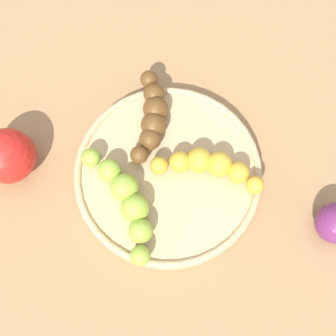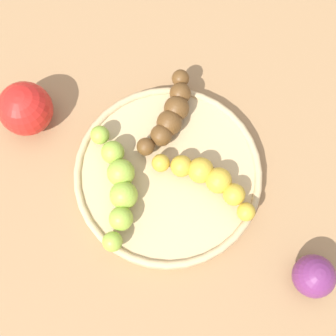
{
  "view_description": "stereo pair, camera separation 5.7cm",
  "coord_description": "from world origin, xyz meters",
  "px_view_note": "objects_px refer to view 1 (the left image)",
  "views": [
    {
      "loc": [
        0.09,
        0.15,
        0.58
      ],
      "look_at": [
        0.0,
        0.0,
        0.04
      ],
      "focal_mm": 48.52,
      "sensor_mm": 36.0,
      "label": 1
    },
    {
      "loc": [
        0.03,
        0.17,
        0.58
      ],
      "look_at": [
        0.0,
        0.0,
        0.04
      ],
      "focal_mm": 48.52,
      "sensor_mm": 36.0,
      "label": 2
    }
  ],
  "objects_px": {
    "apple_red": "(8,156)",
    "plum_purple": "(336,223)",
    "fruit_bowl": "(168,174)",
    "banana_green": "(126,200)",
    "banana_spotted": "(209,166)",
    "banana_overripe": "(152,117)"
  },
  "relations": [
    {
      "from": "apple_red",
      "to": "plum_purple",
      "type": "bearing_deg",
      "value": 138.25
    },
    {
      "from": "fruit_bowl",
      "to": "banana_green",
      "type": "relative_size",
      "value": 1.5
    },
    {
      "from": "banana_green",
      "to": "banana_spotted",
      "type": "height_order",
      "value": "banana_green"
    },
    {
      "from": "banana_green",
      "to": "banana_spotted",
      "type": "xyz_separation_m",
      "value": [
        -0.11,
        0.01,
        -0.0
      ]
    },
    {
      "from": "banana_spotted",
      "to": "apple_red",
      "type": "relative_size",
      "value": 1.59
    },
    {
      "from": "fruit_bowl",
      "to": "banana_overripe",
      "type": "relative_size",
      "value": 2.21
    },
    {
      "from": "banana_overripe",
      "to": "apple_red",
      "type": "relative_size",
      "value": 1.55
    },
    {
      "from": "fruit_bowl",
      "to": "plum_purple",
      "type": "relative_size",
      "value": 4.74
    },
    {
      "from": "fruit_bowl",
      "to": "banana_spotted",
      "type": "xyz_separation_m",
      "value": [
        -0.05,
        0.02,
        0.02
      ]
    },
    {
      "from": "apple_red",
      "to": "banana_green",
      "type": "bearing_deg",
      "value": 129.18
    },
    {
      "from": "banana_green",
      "to": "plum_purple",
      "type": "bearing_deg",
      "value": -33.76
    },
    {
      "from": "banana_spotted",
      "to": "banana_overripe",
      "type": "relative_size",
      "value": 1.03
    },
    {
      "from": "banana_green",
      "to": "banana_overripe",
      "type": "distance_m",
      "value": 0.12
    },
    {
      "from": "fruit_bowl",
      "to": "apple_red",
      "type": "height_order",
      "value": "apple_red"
    },
    {
      "from": "banana_green",
      "to": "banana_spotted",
      "type": "relative_size",
      "value": 1.43
    },
    {
      "from": "banana_green",
      "to": "banana_overripe",
      "type": "bearing_deg",
      "value": 46.75
    },
    {
      "from": "fruit_bowl",
      "to": "plum_purple",
      "type": "distance_m",
      "value": 0.22
    },
    {
      "from": "banana_spotted",
      "to": "plum_purple",
      "type": "height_order",
      "value": "same"
    },
    {
      "from": "banana_overripe",
      "to": "apple_red",
      "type": "xyz_separation_m",
      "value": [
        0.19,
        -0.05,
        -0.0
      ]
    },
    {
      "from": "banana_green",
      "to": "apple_red",
      "type": "height_order",
      "value": "apple_red"
    },
    {
      "from": "banana_spotted",
      "to": "plum_purple",
      "type": "distance_m",
      "value": 0.17
    },
    {
      "from": "banana_green",
      "to": "plum_purple",
      "type": "xyz_separation_m",
      "value": [
        -0.21,
        0.15,
        -0.01
      ]
    }
  ]
}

